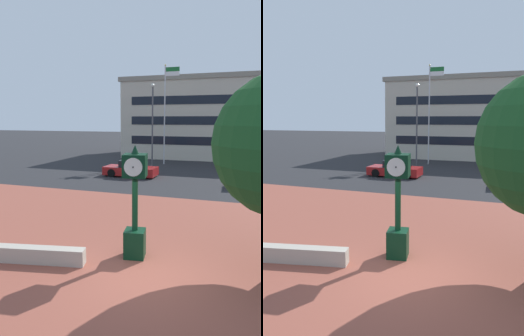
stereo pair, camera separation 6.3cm
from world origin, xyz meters
TOP-DOWN VIEW (x-y plane):
  - ground_plane at (0.00, 0.00)m, footprint 200.00×200.00m
  - plaza_brick_paving at (0.00, 2.66)m, footprint 44.00×13.32m
  - planter_wall at (-3.65, -0.34)m, footprint 3.21×1.05m
  - street_clock at (-0.82, 1.09)m, footprint 0.82×0.86m
  - car_street_mid at (-5.78, 15.17)m, footprint 4.13×1.94m
  - flagpole_primary at (-4.83, 22.79)m, footprint 1.45×0.14m
  - civic_building at (2.53, 31.93)m, footprint 27.24×11.76m
  - street_lamp_post at (-5.56, 20.57)m, footprint 0.36×0.36m

SIDE VIEW (x-z plane):
  - ground_plane at x=0.00m, z-range 0.00..0.00m
  - plaza_brick_paving at x=0.00m, z-range 0.00..0.01m
  - planter_wall at x=-3.65m, z-range 0.00..0.50m
  - car_street_mid at x=-5.78m, z-range -0.07..1.21m
  - street_clock at x=-0.82m, z-range -0.05..3.61m
  - civic_building at x=2.53m, z-range 0.01..9.12m
  - street_lamp_post at x=-5.56m, z-range 0.77..8.42m
  - flagpole_primary at x=-4.83m, z-range 0.67..10.30m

